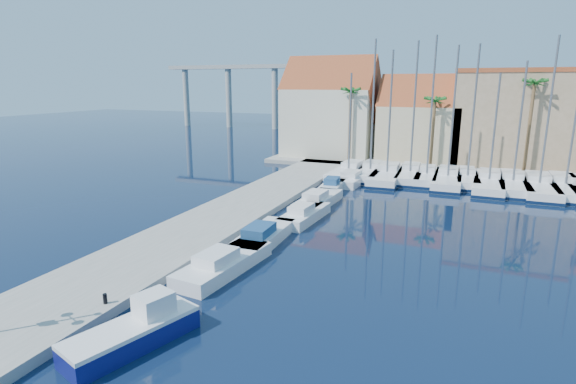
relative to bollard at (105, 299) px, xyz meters
name	(u,v)px	position (x,y,z in m)	size (l,w,h in m)	color
ground	(222,355)	(6.60, -0.81, -0.74)	(260.00, 260.00, 0.00)	black
quay_west	(209,224)	(-2.40, 12.69, -0.49)	(6.00, 77.00, 0.50)	gray
shore_north	(483,165)	(16.60, 47.19, -0.49)	(54.00, 16.00, 0.50)	gray
bollard	(105,299)	(0.00, 0.00, 0.00)	(0.19, 0.19, 0.48)	black
fishing_boat	(136,330)	(3.02, -1.50, -0.11)	(3.36, 5.70, 1.89)	navy
motorboat_west_0	(223,263)	(2.60, 6.14, -0.23)	(2.87, 7.05, 1.40)	white
motorboat_west_1	(263,236)	(2.67, 11.18, -0.23)	(2.40, 6.85, 1.40)	white
motorboat_west_2	(304,214)	(3.47, 16.93, -0.23)	(2.37, 6.25, 1.40)	white
motorboat_west_3	(318,200)	(3.08, 21.44, -0.23)	(2.51, 6.95, 1.40)	white
motorboat_west_4	(333,185)	(2.64, 27.41, -0.23)	(2.25, 5.76, 1.40)	white
motorboat_west_5	(353,178)	(3.57, 31.62, -0.23)	(2.72, 7.36, 1.40)	white
sailboat_0	(350,171)	(2.42, 34.86, -0.17)	(3.26, 10.32, 11.40)	white
sailboat_1	(371,171)	(4.68, 35.60, -0.12)	(2.76, 9.88, 14.87)	white
sailboat_2	(388,174)	(6.68, 34.83, -0.16)	(3.38, 11.40, 13.66)	white
sailboat_3	(410,174)	(8.99, 35.86, -0.12)	(2.93, 9.83, 14.57)	white
sailboat_4	(427,176)	(10.80, 35.23, -0.08)	(2.50, 8.57, 15.00)	white
sailboat_5	(448,178)	(12.96, 34.94, -0.14)	(2.85, 10.57, 13.96)	white
sailboat_6	(467,178)	(14.82, 35.70, -0.09)	(2.83, 8.60, 14.10)	white
sailboat_7	(489,182)	(16.92, 34.69, -0.18)	(3.24, 11.03, 11.30)	white
sailboat_8	(512,183)	(19.06, 34.98, -0.17)	(3.12, 10.80, 12.37)	white
sailboat_9	(538,185)	(21.36, 34.72, -0.15)	(3.05, 11.42, 14.54)	white
sailboat_10	(564,186)	(23.61, 35.27, -0.18)	(3.35, 11.54, 11.70)	white
building_0	(331,111)	(-3.40, 46.19, 5.79)	(12.30, 9.00, 13.50)	beige
building_1	(420,123)	(8.60, 46.19, 4.56)	(10.30, 8.00, 11.00)	#C4B38A
building_2	(515,118)	(19.60, 47.19, 5.52)	(14.20, 10.20, 11.50)	#9B815F
palm_0	(351,94)	(0.60, 41.19, 8.34)	(2.60, 2.60, 10.15)	brown
palm_1	(435,103)	(10.60, 41.19, 7.40)	(2.60, 2.60, 9.15)	brown
palm_2	(534,86)	(20.60, 41.19, 9.28)	(2.60, 2.60, 11.15)	brown
viaduct	(255,83)	(-32.47, 81.19, 9.51)	(48.00, 2.20, 14.45)	#9E9E99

